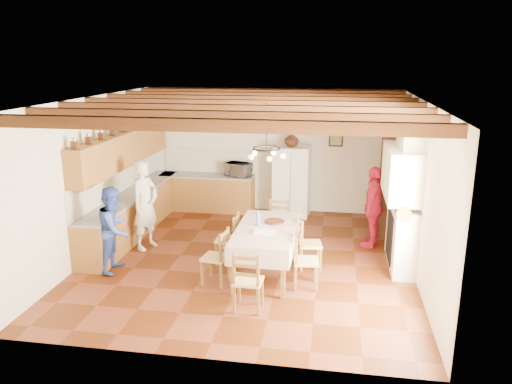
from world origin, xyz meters
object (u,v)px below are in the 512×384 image
(person_woman_blue, at_px, (115,229))
(person_woman_red, at_px, (373,207))
(chair_left_far, at_px, (227,238))
(hutch, at_px, (391,183))
(dining_table, at_px, (266,232))
(chair_left_near, at_px, (215,256))
(chair_right_near, at_px, (306,260))
(person_man, at_px, (145,205))
(chair_end_far, at_px, (277,225))
(chair_right_far, at_px, (310,243))
(refrigerator, at_px, (292,181))
(microwave, at_px, (238,169))
(chair_end_near, at_px, (248,280))

(person_woman_blue, bearing_deg, person_woman_red, -67.14)
(chair_left_far, distance_m, person_woman_blue, 2.02)
(hutch, xyz_separation_m, dining_table, (-2.33, -2.64, -0.31))
(chair_left_near, relative_size, person_woman_blue, 0.62)
(dining_table, xyz_separation_m, chair_left_near, (-0.79, -0.50, -0.29))
(chair_right_near, xyz_separation_m, person_man, (-3.26, 1.26, 0.42))
(chair_end_far, bearing_deg, chair_left_near, -109.90)
(hutch, distance_m, person_woman_red, 1.06)
(chair_left_far, bearing_deg, chair_right_far, 91.39)
(chair_end_far, bearing_deg, chair_left_far, -126.17)
(refrigerator, bearing_deg, microwave, -178.23)
(chair_end_far, height_order, person_woman_red, person_woman_red)
(refrigerator, bearing_deg, person_woman_blue, -123.24)
(person_man, bearing_deg, chair_right_near, -92.00)
(refrigerator, relative_size, chair_end_far, 1.75)
(hutch, relative_size, dining_table, 1.10)
(chair_left_near, xyz_separation_m, chair_right_far, (1.55, 0.88, 0.00))
(chair_left_far, xyz_separation_m, chair_end_far, (0.81, 0.92, 0.00))
(chair_left_near, height_order, chair_right_near, same)
(refrigerator, relative_size, person_man, 0.94)
(chair_right_near, bearing_deg, chair_left_near, 87.55)
(chair_left_far, distance_m, person_man, 1.87)
(chair_right_near, relative_size, chair_end_near, 1.00)
(chair_left_near, distance_m, chair_right_far, 1.78)
(refrigerator, bearing_deg, chair_left_far, -102.36)
(chair_left_far, bearing_deg, chair_right_near, 63.83)
(person_man, xyz_separation_m, person_woman_blue, (-0.15, -1.10, -0.13))
(chair_left_near, bearing_deg, chair_right_far, 127.97)
(microwave, bearing_deg, refrigerator, 17.86)
(chair_left_near, bearing_deg, microwave, -166.03)
(chair_left_near, distance_m, chair_end_near, 1.08)
(chair_right_near, bearing_deg, chair_end_near, 131.99)
(dining_table, bearing_deg, person_woman_red, 41.22)
(person_man, bearing_deg, refrigerator, -26.28)
(chair_left_far, height_order, person_woman_blue, person_woman_blue)
(chair_left_near, distance_m, chair_end_far, 1.97)
(hutch, xyz_separation_m, chair_left_near, (-3.13, -3.14, -0.60))
(chair_end_far, height_order, microwave, microwave)
(chair_left_near, distance_m, person_woman_blue, 1.92)
(person_woman_blue, xyz_separation_m, person_woman_red, (4.60, 1.93, 0.05))
(chair_left_far, bearing_deg, microwave, -171.72)
(person_woman_red, bearing_deg, person_man, -62.03)
(refrigerator, bearing_deg, chair_right_near, -77.41)
(person_woman_red, bearing_deg, chair_right_near, -12.42)
(hutch, distance_m, person_man, 5.18)
(chair_left_far, height_order, chair_end_far, same)
(refrigerator, distance_m, chair_end_near, 4.80)
(chair_end_near, bearing_deg, refrigerator, -90.92)
(chair_right_far, xyz_separation_m, person_woman_red, (1.17, 1.31, 0.34))
(hutch, xyz_separation_m, chair_right_near, (-1.60, -3.04, -0.60))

